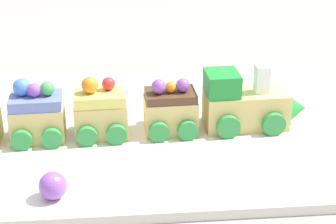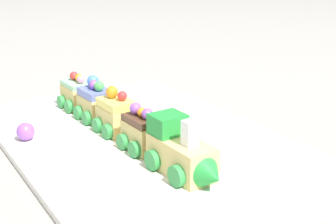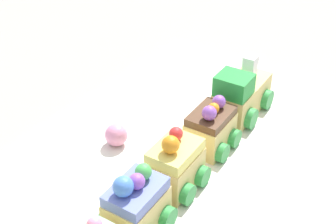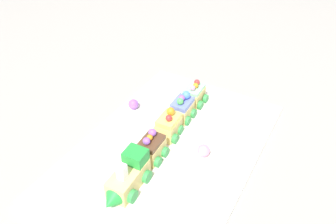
{
  "view_description": "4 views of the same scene",
  "coord_description": "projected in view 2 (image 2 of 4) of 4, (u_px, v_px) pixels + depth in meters",
  "views": [
    {
      "loc": [
        -0.01,
        -0.66,
        0.34
      ],
      "look_at": [
        0.05,
        -0.02,
        0.04
      ],
      "focal_mm": 60.0,
      "sensor_mm": 36.0,
      "label": 1
    },
    {
      "loc": [
        0.63,
        -0.34,
        0.3
      ],
      "look_at": [
        0.05,
        0.02,
        0.07
      ],
      "focal_mm": 50.0,
      "sensor_mm": 36.0,
      "label": 2
    },
    {
      "loc": [
        -0.39,
        -0.25,
        0.4
      ],
      "look_at": [
        0.01,
        0.02,
        0.07
      ],
      "focal_mm": 50.0,
      "sensor_mm": 36.0,
      "label": 3
    },
    {
      "loc": [
        0.5,
        0.29,
        0.58
      ],
      "look_at": [
        -0.05,
        -0.03,
        0.08
      ],
      "focal_mm": 35.0,
      "sensor_mm": 36.0,
      "label": 4
    }
  ],
  "objects": [
    {
      "name": "cake_car_chocolate",
      "position": [
        144.0,
        132.0,
        0.72
      ],
      "size": [
        0.07,
        0.07,
        0.07
      ],
      "rotation": [
        0.0,
        0.0,
        0.04
      ],
      "color": "#E5C675",
      "rests_on": "display_board"
    },
    {
      "name": "ground_plane",
      "position": [
        140.0,
        143.0,
        0.78
      ],
      "size": [
        10.0,
        10.0,
        0.0
      ],
      "primitive_type": "plane",
      "color": "gray"
    },
    {
      "name": "cake_train_locomotive",
      "position": [
        184.0,
        155.0,
        0.64
      ],
      "size": [
        0.14,
        0.07,
        0.08
      ],
      "rotation": [
        0.0,
        0.0,
        0.04
      ],
      "color": "#E5C675",
      "rests_on": "display_board"
    },
    {
      "name": "gumball_purple",
      "position": [
        26.0,
        132.0,
        0.76
      ],
      "size": [
        0.03,
        0.03,
        0.03
      ],
      "primitive_type": "sphere",
      "color": "#9956C6",
      "rests_on": "display_board"
    },
    {
      "name": "display_board",
      "position": [
        140.0,
        140.0,
        0.78
      ],
      "size": [
        0.6,
        0.4,
        0.01
      ],
      "primitive_type": "cube",
      "color": "white",
      "rests_on": "ground_plane"
    },
    {
      "name": "gumball_pink",
      "position": [
        177.0,
        116.0,
        0.83
      ],
      "size": [
        0.03,
        0.03,
        0.03
      ],
      "primitive_type": "sphere",
      "color": "pink",
      "rests_on": "display_board"
    },
    {
      "name": "cake_car_mint",
      "position": [
        78.0,
        95.0,
        0.91
      ],
      "size": [
        0.07,
        0.07,
        0.07
      ],
      "rotation": [
        0.0,
        0.0,
        0.04
      ],
      "color": "#E5C675",
      "rests_on": "display_board"
    },
    {
      "name": "cake_car_lemon",
      "position": [
        116.0,
        116.0,
        0.79
      ],
      "size": [
        0.07,
        0.07,
        0.08
      ],
      "rotation": [
        0.0,
        0.0,
        0.04
      ],
      "color": "#E5C675",
      "rests_on": "display_board"
    },
    {
      "name": "cake_car_blueberry",
      "position": [
        96.0,
        103.0,
        0.85
      ],
      "size": [
        0.07,
        0.07,
        0.08
      ],
      "rotation": [
        0.0,
        0.0,
        0.04
      ],
      "color": "#E5C675",
      "rests_on": "display_board"
    }
  ]
}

